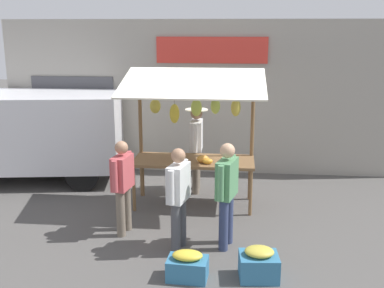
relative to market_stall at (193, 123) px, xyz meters
name	(u,v)px	position (x,y,z in m)	size (l,w,h in m)	color
ground_plane	(194,205)	(-0.01, 0.04, -1.55)	(40.00, 40.00, 0.00)	#514F4C
street_backdrop	(201,97)	(0.05, -2.16, 0.15)	(9.00, 0.30, 3.40)	#9E998E
market_stall	(193,123)	(0.00, 0.00, 0.00)	(2.50, 1.46, 2.50)	brown
vendor_with_sunhat	(196,142)	(0.01, -0.71, -0.52)	(0.45, 0.72, 1.72)	#726656
shopper_with_ponytail	(123,182)	(0.99, 1.35, -0.68)	(0.29, 0.66, 1.53)	#726656
shopper_in_striped_shirt	(227,188)	(-0.66, 1.67, -0.62)	(0.34, 0.67, 1.61)	navy
shopper_in_grey_tee	(178,193)	(0.04, 1.82, -0.66)	(0.32, 0.66, 1.56)	#4C4C51
parked_van	(9,129)	(4.06, -1.10, -0.43)	(4.62, 2.47, 1.88)	silver
produce_crate_near	(259,264)	(-1.12, 2.56, -1.34)	(0.54, 0.46, 0.45)	teal
produce_crate_side	(187,266)	(-0.18, 2.67, -1.37)	(0.55, 0.38, 0.40)	teal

